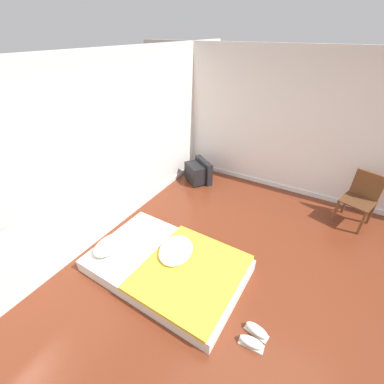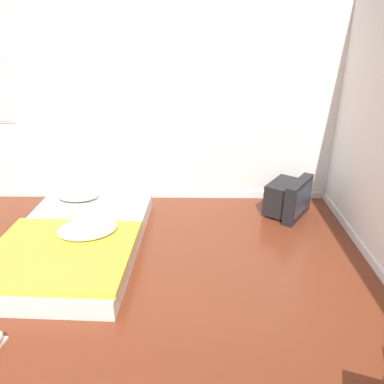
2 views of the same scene
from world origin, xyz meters
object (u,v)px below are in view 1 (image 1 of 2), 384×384
wooden_chair (362,195)px  sneaker_pair (254,336)px  crt_tv (199,172)px  mattress_bed (167,265)px

wooden_chair → sneaker_pair: (-2.80, 0.80, -0.46)m
wooden_chair → sneaker_pair: 2.95m
crt_tv → sneaker_pair: crt_tv is taller
mattress_bed → wooden_chair: size_ratio=2.35×
wooden_chair → sneaker_pair: size_ratio=3.03×
crt_tv → wooden_chair: size_ratio=0.76×
mattress_bed → wooden_chair: wooden_chair is taller
mattress_bed → wooden_chair: (2.51, -2.11, 0.39)m
crt_tv → sneaker_pair: (-2.64, -2.14, -0.17)m
crt_tv → sneaker_pair: 3.40m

